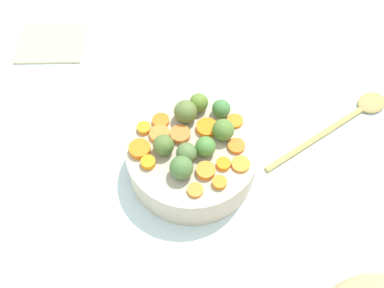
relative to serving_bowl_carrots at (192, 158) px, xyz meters
name	(u,v)px	position (x,y,z in m)	size (l,w,h in m)	color
tabletop	(186,168)	(0.00, 0.01, -0.05)	(2.40, 2.40, 0.02)	white
serving_bowl_carrots	(192,158)	(0.00, 0.00, 0.00)	(0.24, 0.24, 0.07)	#BFAE95
carrot_slice_0	(161,121)	(0.03, 0.08, 0.04)	(0.03, 0.03, 0.01)	orange
carrot_slice_1	(223,164)	(-0.01, -0.07, 0.04)	(0.03, 0.03, 0.01)	orange
carrot_slice_2	(144,129)	(0.00, 0.10, 0.04)	(0.03, 0.03, 0.01)	orange
carrot_slice_3	(159,135)	(0.00, 0.06, 0.04)	(0.04, 0.04, 0.01)	orange
carrot_slice_4	(219,183)	(-0.05, -0.07, 0.04)	(0.02, 0.02, 0.01)	orange
carrot_slice_5	(235,121)	(0.08, -0.05, 0.04)	(0.03, 0.03, 0.01)	orange
carrot_slice_6	(207,128)	(0.05, -0.01, 0.04)	(0.04, 0.04, 0.01)	orange
carrot_slice_7	(241,163)	(0.00, -0.09, 0.04)	(0.03, 0.03, 0.01)	orange
carrot_slice_8	(140,149)	(-0.04, 0.08, 0.04)	(0.04, 0.04, 0.01)	orange
carrot_slice_9	(195,190)	(-0.08, -0.04, 0.04)	(0.03, 0.03, 0.01)	orange
carrot_slice_10	(236,146)	(0.03, -0.07, 0.04)	(0.03, 0.03, 0.01)	orange
carrot_slice_11	(180,134)	(0.01, 0.03, 0.04)	(0.04, 0.04, 0.01)	orange
carrot_slice_12	(206,171)	(-0.04, -0.04, 0.04)	(0.03, 0.03, 0.01)	orange
carrot_slice_13	(148,162)	(-0.06, 0.06, 0.04)	(0.03, 0.03, 0.01)	orange
brussels_sprout_0	(164,145)	(-0.03, 0.04, 0.06)	(0.04, 0.04, 0.04)	#536E2F
brussels_sprout_1	(186,112)	(0.05, 0.04, 0.06)	(0.04, 0.04, 0.04)	#5D7035
brussels_sprout_2	(187,153)	(-0.03, 0.00, 0.06)	(0.04, 0.04, 0.04)	#56733D
brussels_sprout_3	(199,103)	(0.09, 0.02, 0.05)	(0.04, 0.04, 0.04)	olive
brussels_sprout_4	(223,130)	(0.04, -0.04, 0.06)	(0.04, 0.04, 0.04)	#547A31
brussels_sprout_5	(206,145)	(0.00, -0.03, 0.06)	(0.04, 0.04, 0.04)	#4A8137
brussels_sprout_6	(221,108)	(0.09, -0.02, 0.05)	(0.03, 0.03, 0.03)	#457A3C
brussels_sprout_7	(181,168)	(-0.06, -0.01, 0.06)	(0.04, 0.04, 0.04)	#4C7239
wooden_spoon	(352,115)	(0.25, -0.26, -0.03)	(0.29, 0.20, 0.01)	#A78F4F
dish_towel	(51,43)	(0.18, 0.44, -0.03)	(0.13, 0.15, 0.01)	#C7B28B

